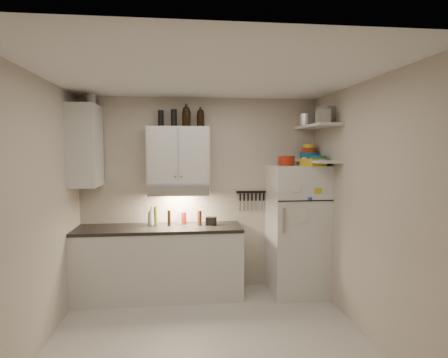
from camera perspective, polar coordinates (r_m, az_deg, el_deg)
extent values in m
cube|color=beige|center=(4.06, -2.26, -23.62)|extent=(3.20, 3.00, 0.02)
cube|color=white|center=(3.65, -2.39, 15.65)|extent=(3.20, 3.00, 0.02)
cube|color=#C0B4A3|center=(5.13, -3.55, -2.28)|extent=(3.20, 0.02, 2.60)
cube|color=#C0B4A3|center=(3.87, -26.95, -4.97)|extent=(0.02, 3.00, 2.60)
cube|color=#C0B4A3|center=(4.08, 20.94, -4.32)|extent=(0.02, 3.00, 2.60)
cube|color=silver|center=(5.00, -9.78, -12.60)|extent=(2.10, 0.60, 0.88)
cube|color=black|center=(4.89, -9.85, -7.43)|extent=(2.10, 0.62, 0.04)
cube|color=silver|center=(4.91, -6.98, 3.54)|extent=(0.80, 0.33, 0.75)
cube|color=silver|center=(4.92, -20.41, 4.75)|extent=(0.33, 0.55, 1.00)
cube|color=silver|center=(4.87, -6.94, -1.60)|extent=(0.76, 0.46, 0.12)
cube|color=silver|center=(5.08, 11.04, -7.57)|extent=(0.70, 0.68, 1.70)
cube|color=silver|center=(4.91, 14.00, 7.81)|extent=(0.30, 0.95, 0.03)
cube|color=silver|center=(4.91, 13.91, 2.68)|extent=(0.30, 0.95, 0.03)
cube|color=black|center=(5.18, 4.22, -1.99)|extent=(0.42, 0.02, 0.03)
cylinder|color=maroon|center=(4.89, 9.46, 2.77)|extent=(0.24, 0.24, 0.12)
cube|color=gold|center=(4.81, 13.39, 2.49)|extent=(0.28, 0.32, 0.09)
cylinder|color=silver|center=(4.90, 12.17, 2.63)|extent=(0.07, 0.07, 0.11)
cylinder|color=silver|center=(5.26, 12.38, 8.71)|extent=(0.31, 0.31, 0.17)
cube|color=#AAAAAD|center=(4.82, 15.52, 9.32)|extent=(0.27, 0.26, 0.21)
cube|color=#AAAAAD|center=(4.67, 14.83, 9.17)|extent=(0.20, 0.20, 0.16)
cylinder|color=#175C80|center=(5.19, 12.83, 3.49)|extent=(0.24, 0.24, 0.10)
cylinder|color=red|center=(5.22, 12.83, 4.34)|extent=(0.19, 0.19, 0.06)
cylinder|color=yellow|center=(5.22, 12.84, 4.92)|extent=(0.15, 0.15, 0.05)
cylinder|color=#175C80|center=(4.86, 14.15, 3.16)|extent=(0.24, 0.24, 0.05)
cylinder|color=black|center=(4.93, -7.65, 9.19)|extent=(0.09, 0.09, 0.22)
cylinder|color=black|center=(4.96, -9.60, 9.07)|extent=(0.08, 0.08, 0.21)
cylinder|color=silver|center=(5.05, -19.62, 11.34)|extent=(0.13, 0.13, 0.16)
imported|color=silver|center=(4.94, -11.00, -5.36)|extent=(0.14, 0.14, 0.29)
cylinder|color=brown|center=(4.90, -3.77, -5.95)|extent=(0.06, 0.06, 0.19)
cylinder|color=#5A6C1B|center=(4.93, -10.36, -5.59)|extent=(0.05, 0.05, 0.25)
cylinder|color=black|center=(4.91, -8.38, -5.90)|extent=(0.05, 0.05, 0.20)
cylinder|color=silver|center=(4.99, -6.75, -5.82)|extent=(0.08, 0.08, 0.18)
cylinder|color=maroon|center=(5.01, -6.21, -5.94)|extent=(0.10, 0.10, 0.16)
cube|color=black|center=(4.92, -1.97, -6.42)|extent=(0.15, 0.13, 0.11)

